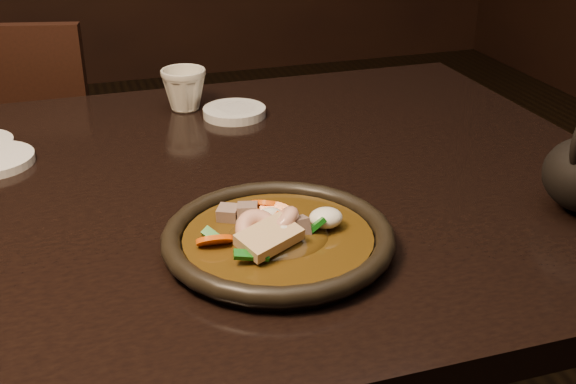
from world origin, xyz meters
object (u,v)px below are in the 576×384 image
object	(u,v)px
table	(74,252)
chair	(24,184)
tea_cup	(184,88)
plate	(278,239)

from	to	relation	value
table	chair	bearing A→B (deg)	98.16
tea_cup	table	bearing A→B (deg)	-124.59
plate	tea_cup	xyz separation A→B (m)	(-0.01, 0.52, 0.03)
chair	plate	xyz separation A→B (m)	(0.33, -0.91, 0.29)
table	chair	world-z (taller)	chair
table	tea_cup	size ratio (longest dim) A/B	20.15
table	chair	xyz separation A→B (m)	(-0.10, 0.71, -0.20)
chair	tea_cup	xyz separation A→B (m)	(0.32, -0.39, 0.32)
chair	tea_cup	world-z (taller)	chair
tea_cup	chair	bearing A→B (deg)	129.21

